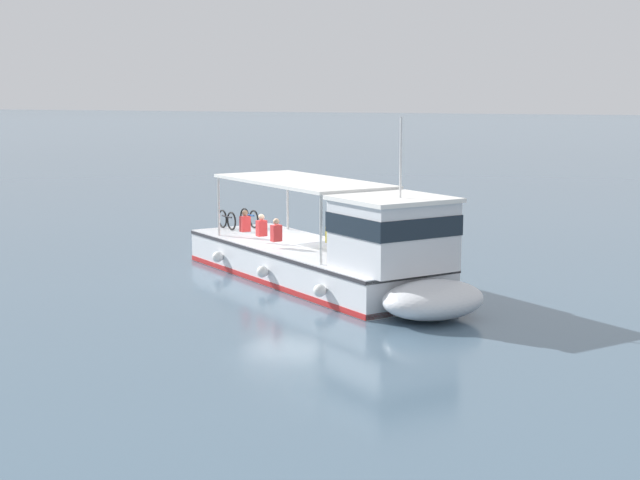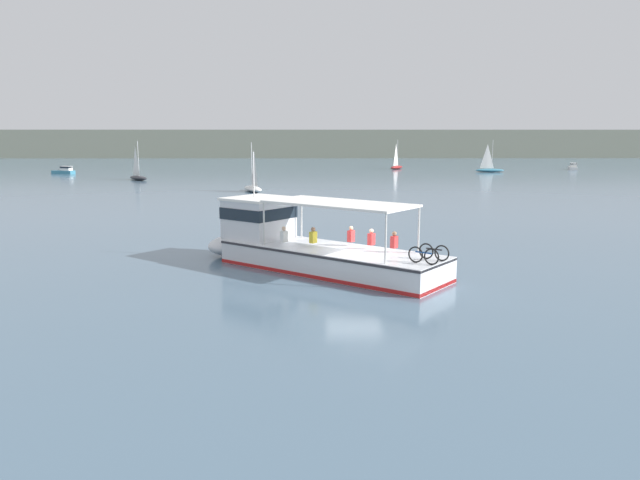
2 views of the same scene
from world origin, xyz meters
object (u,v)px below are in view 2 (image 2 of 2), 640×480
sailboat_mid_channel (490,169)px  sailboat_horizon_east (138,176)px  sailboat_outer_anchorage (397,166)px  sailboat_off_bow (253,187)px  motorboat_far_left (573,167)px  motorboat_near_port (65,171)px  ferry_main (303,246)px

sailboat_mid_channel → sailboat_horizon_east: bearing=-161.9°
sailboat_outer_anchorage → sailboat_mid_channel: size_ratio=1.00×
sailboat_off_bow → motorboat_far_left: bearing=37.9°
sailboat_horizon_east → sailboat_mid_channel: bearing=18.1°
sailboat_off_bow → motorboat_far_left: 68.24m
sailboat_horizon_east → motorboat_near_port: bearing=139.4°
motorboat_far_left → sailboat_mid_channel: bearing=-159.0°
sailboat_outer_anchorage → ferry_main: bearing=-100.9°
sailboat_off_bow → sailboat_horizon_east: bearing=135.4°
sailboat_horizon_east → sailboat_off_bow: bearing=-44.6°
sailboat_horizon_east → motorboat_near_port: (-15.78, 13.52, 0.00)m
sailboat_off_bow → sailboat_mid_channel: bearing=43.9°
sailboat_outer_anchorage → sailboat_horizon_east: (-39.94, -27.58, 0.00)m
sailboat_outer_anchorage → motorboat_far_left: sailboat_outer_anchorage is taller
ferry_main → motorboat_near_port: 79.75m
sailboat_horizon_east → sailboat_mid_channel: 57.28m
motorboat_far_left → motorboat_near_port: 88.04m
sailboat_outer_anchorage → motorboat_near_port: size_ratio=1.41×
sailboat_outer_anchorage → motorboat_near_port: (-55.71, -14.06, 0.00)m
ferry_main → sailboat_mid_channel: size_ratio=2.20×
motorboat_far_left → sailboat_off_bow: bearing=-142.1°
motorboat_far_left → motorboat_near_port: bearing=-172.9°
sailboat_off_bow → motorboat_far_left: (53.86, 41.90, 0.00)m
sailboat_horizon_east → sailboat_mid_channel: size_ratio=1.00×
sailboat_off_bow → sailboat_mid_channel: 50.94m
sailboat_horizon_east → sailboat_off_bow: 24.89m
sailboat_off_bow → motorboat_far_left: size_ratio=1.41×
ferry_main → motorboat_far_left: 93.25m
sailboat_horizon_east → sailboat_off_bow: size_ratio=1.00×
sailboat_off_bow → motorboat_near_port: sailboat_off_bow is taller
ferry_main → motorboat_far_left: bearing=59.2°
sailboat_outer_anchorage → sailboat_horizon_east: size_ratio=1.00×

